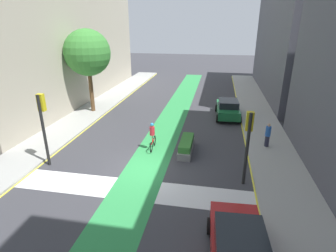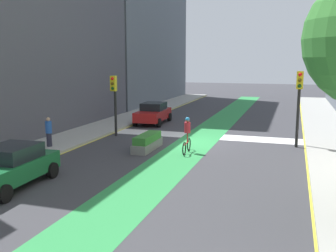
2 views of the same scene
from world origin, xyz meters
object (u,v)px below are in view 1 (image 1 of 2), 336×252
at_px(car_green_right_far, 228,108).
at_px(street_tree_near, 87,53).
at_px(traffic_signal_near_left, 43,116).
at_px(pedestrian_sidewalk_right_a, 268,135).
at_px(car_red_right_near, 239,249).
at_px(median_planter, 186,146).
at_px(cyclist_in_lane, 152,135).
at_px(traffic_signal_near_right, 248,134).

distance_m(car_green_right_far, street_tree_near, 12.99).
distance_m(traffic_signal_near_left, pedestrian_sidewalk_right_a, 13.64).
relative_size(traffic_signal_near_left, street_tree_near, 0.58).
distance_m(car_red_right_near, median_planter, 8.82).
distance_m(car_red_right_near, street_tree_near, 19.82).
height_order(car_green_right_far, cyclist_in_lane, cyclist_in_lane).
bearing_deg(street_tree_near, car_red_right_near, -50.93).
distance_m(car_red_right_near, car_green_right_far, 15.76).
bearing_deg(cyclist_in_lane, car_green_right_far, 56.39).
xyz_separation_m(traffic_signal_near_left, pedestrian_sidewalk_right_a, (12.73, 4.49, -1.98)).
bearing_deg(traffic_signal_near_right, median_planter, 138.40).
bearing_deg(cyclist_in_lane, traffic_signal_near_left, -151.20).
bearing_deg(traffic_signal_near_right, cyclist_in_lane, 152.06).
xyz_separation_m(traffic_signal_near_left, car_green_right_far, (10.34, 10.39, -2.13)).
relative_size(car_green_right_far, street_tree_near, 0.60).
relative_size(car_red_right_near, pedestrian_sidewalk_right_a, 2.70).
height_order(traffic_signal_near_right, street_tree_near, street_tree_near).
bearing_deg(pedestrian_sidewalk_right_a, car_green_right_far, 112.03).
relative_size(traffic_signal_near_left, median_planter, 1.53).
height_order(traffic_signal_near_left, car_red_right_near, traffic_signal_near_left).
bearing_deg(traffic_signal_near_left, cyclist_in_lane, 28.80).
bearing_deg(median_planter, traffic_signal_near_left, -158.48).
distance_m(traffic_signal_near_right, cyclist_in_lane, 6.48).
relative_size(traffic_signal_near_right, car_red_right_near, 0.89).
xyz_separation_m(car_red_right_near, pedestrian_sidewalk_right_a, (2.38, 9.86, 0.15)).
distance_m(cyclist_in_lane, pedestrian_sidewalk_right_a, 7.46).
bearing_deg(median_planter, traffic_signal_near_right, -41.60).
distance_m(traffic_signal_near_right, median_planter, 4.99).
bearing_deg(traffic_signal_near_left, car_green_right_far, 45.11).
xyz_separation_m(car_green_right_far, median_planter, (-2.72, -7.38, -0.40)).
relative_size(traffic_signal_near_right, median_planter, 1.39).
bearing_deg(car_red_right_near, traffic_signal_near_right, 83.82).
distance_m(pedestrian_sidewalk_right_a, median_planter, 5.35).
bearing_deg(traffic_signal_near_left, pedestrian_sidewalk_right_a, 19.42).
height_order(traffic_signal_near_right, car_green_right_far, traffic_signal_near_right).
bearing_deg(car_red_right_near, median_planter, 108.06).
distance_m(car_green_right_far, pedestrian_sidewalk_right_a, 6.36).
bearing_deg(cyclist_in_lane, car_red_right_near, -59.47).
xyz_separation_m(car_red_right_near, car_green_right_far, (-0.01, 15.76, 0.00)).
height_order(car_green_right_far, pedestrian_sidewalk_right_a, pedestrian_sidewalk_right_a).
height_order(car_green_right_far, street_tree_near, street_tree_near).
distance_m(traffic_signal_near_right, pedestrian_sidewalk_right_a, 5.08).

